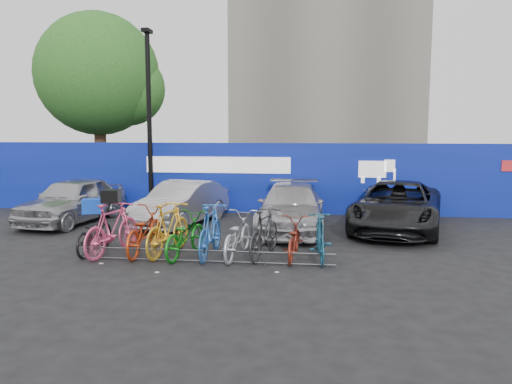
% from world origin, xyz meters
% --- Properties ---
extents(ground, '(100.00, 100.00, 0.00)m').
position_xyz_m(ground, '(0.00, 0.00, 0.00)').
color(ground, black).
rests_on(ground, ground).
extents(hoarding, '(22.00, 0.18, 2.40)m').
position_xyz_m(hoarding, '(0.01, 6.00, 1.20)').
color(hoarding, navy).
rests_on(hoarding, ground).
extents(tree, '(5.40, 5.20, 7.80)m').
position_xyz_m(tree, '(-6.77, 10.06, 5.07)').
color(tree, '#382314').
rests_on(tree, ground).
extents(lamppost, '(0.25, 0.50, 6.11)m').
position_xyz_m(lamppost, '(-3.20, 5.40, 3.27)').
color(lamppost, black).
rests_on(lamppost, ground).
extents(bike_rack, '(5.60, 0.03, 0.30)m').
position_xyz_m(bike_rack, '(-0.00, -0.60, 0.16)').
color(bike_rack, '#595B60').
rests_on(bike_rack, ground).
extents(car_0, '(2.24, 4.31, 1.40)m').
position_xyz_m(car_0, '(-5.07, 3.53, 0.70)').
color(car_0, '#A6A7AA').
rests_on(car_0, ground).
extents(car_1, '(2.31, 4.17, 1.30)m').
position_xyz_m(car_1, '(-1.64, 3.60, 0.65)').
color(car_1, '#A3A2A7').
rests_on(car_1, ground).
extents(car_2, '(1.84, 4.48, 1.30)m').
position_xyz_m(car_2, '(1.67, 3.23, 0.65)').
color(car_2, '#ACABB1').
rests_on(car_2, ground).
extents(car_3, '(3.41, 5.39, 1.39)m').
position_xyz_m(car_3, '(4.66, 3.54, 0.69)').
color(car_3, black).
rests_on(car_3, ground).
extents(bike_0, '(0.63, 1.79, 0.94)m').
position_xyz_m(bike_0, '(-2.77, 0.02, 0.47)').
color(bike_0, black).
rests_on(bike_0, ground).
extents(bike_1, '(1.01, 2.10, 1.22)m').
position_xyz_m(bike_1, '(-2.25, -0.14, 0.61)').
color(bike_1, '#E34C7D').
rests_on(bike_1, ground).
extents(bike_2, '(0.79, 2.09, 1.08)m').
position_xyz_m(bike_2, '(-1.57, 0.05, 0.54)').
color(bike_2, '#AC3311').
rests_on(bike_2, ground).
extents(bike_3, '(0.95, 2.10, 1.22)m').
position_xyz_m(bike_3, '(-0.98, 0.01, 0.61)').
color(bike_3, gold).
rests_on(bike_3, ground).
extents(bike_4, '(1.02, 1.98, 0.99)m').
position_xyz_m(bike_4, '(-0.56, -0.09, 0.50)').
color(bike_4, '#117514').
rests_on(bike_4, ground).
extents(bike_5, '(0.63, 2.02, 1.21)m').
position_xyz_m(bike_5, '(0.02, -0.07, 0.60)').
color(bike_5, blue).
rests_on(bike_5, ground).
extents(bike_6, '(0.91, 2.00, 1.02)m').
position_xyz_m(bike_6, '(0.62, -0.03, 0.51)').
color(bike_6, '#A5A7AD').
rests_on(bike_6, ground).
extents(bike_7, '(0.94, 1.93, 1.12)m').
position_xyz_m(bike_7, '(1.23, 0.03, 0.56)').
color(bike_7, '#2A2B2D').
rests_on(bike_7, ground).
extents(bike_8, '(0.70, 1.76, 0.91)m').
position_xyz_m(bike_8, '(1.87, -0.00, 0.45)').
color(bike_8, maroon).
rests_on(bike_8, ground).
extents(bike_9, '(0.62, 1.77, 1.05)m').
position_xyz_m(bike_9, '(2.46, -0.11, 0.52)').
color(bike_9, navy).
rests_on(bike_9, ground).
extents(cargo_crate, '(0.55, 0.48, 0.33)m').
position_xyz_m(cargo_crate, '(-2.77, 0.02, 1.10)').
color(cargo_crate, '#0D3CBF').
rests_on(cargo_crate, bike_0).
extents(cargo_topcase, '(0.43, 0.40, 0.29)m').
position_xyz_m(cargo_topcase, '(-2.25, -0.14, 1.36)').
color(cargo_topcase, black).
rests_on(cargo_topcase, bike_1).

